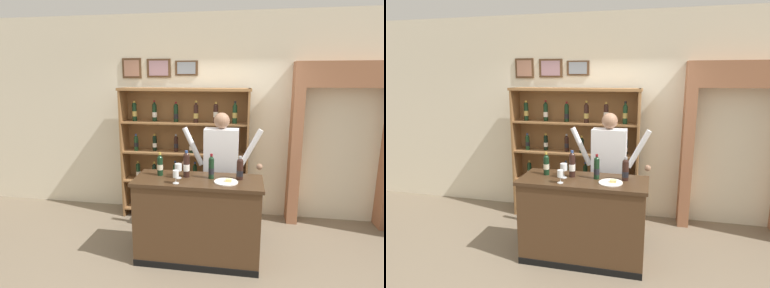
# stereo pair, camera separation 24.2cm
# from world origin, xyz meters

# --- Properties ---
(ground_plane) EXTENTS (14.00, 14.00, 0.02)m
(ground_plane) POSITION_xyz_m (0.00, 0.00, -0.01)
(ground_plane) COLOR #7A6B56
(back_wall) EXTENTS (12.00, 0.19, 3.17)m
(back_wall) POSITION_xyz_m (-0.00, 1.52, 1.59)
(back_wall) COLOR beige
(back_wall) RESTS_ON ground
(wine_shelf) EXTENTS (2.00, 0.36, 2.05)m
(wine_shelf) POSITION_xyz_m (-0.33, 1.20, 1.08)
(wine_shelf) COLOR olive
(wine_shelf) RESTS_ON ground
(archway_doorway) EXTENTS (1.48, 0.45, 2.43)m
(archway_doorway) POSITION_xyz_m (2.00, 1.40, 1.41)
(archway_doorway) COLOR #9E6647
(archway_doorway) RESTS_ON ground
(tasting_counter) EXTENTS (1.52, 0.61, 1.03)m
(tasting_counter) POSITION_xyz_m (0.06, -0.00, 0.52)
(tasting_counter) COLOR #4C331E
(tasting_counter) RESTS_ON ground
(shopkeeper) EXTENTS (1.08, 0.22, 1.76)m
(shopkeeper) POSITION_xyz_m (0.29, 0.57, 1.10)
(shopkeeper) COLOR #2D3347
(shopkeeper) RESTS_ON ground
(tasting_bottle_super_tuscan) EXTENTS (0.07, 0.07, 0.29)m
(tasting_bottle_super_tuscan) POSITION_xyz_m (-0.42, 0.07, 1.16)
(tasting_bottle_super_tuscan) COLOR black
(tasting_bottle_super_tuscan) RESTS_ON tasting_counter
(tasting_bottle_bianco) EXTENTS (0.08, 0.08, 0.32)m
(tasting_bottle_bianco) POSITION_xyz_m (-0.09, 0.06, 1.19)
(tasting_bottle_bianco) COLOR black
(tasting_bottle_bianco) RESTS_ON tasting_counter
(tasting_bottle_vin_santo) EXTENTS (0.07, 0.07, 0.30)m
(tasting_bottle_vin_santo) POSITION_xyz_m (0.21, 0.05, 1.17)
(tasting_bottle_vin_santo) COLOR black
(tasting_bottle_vin_santo) RESTS_ON tasting_counter
(tasting_bottle_rosso) EXTENTS (0.08, 0.08, 0.28)m
(tasting_bottle_rosso) POSITION_xyz_m (0.55, 0.07, 1.16)
(tasting_bottle_rosso) COLOR black
(tasting_bottle_rosso) RESTS_ON tasting_counter
(wine_glass_spare) EXTENTS (0.08, 0.08, 0.18)m
(wine_glass_spare) POSITION_xyz_m (-0.18, -0.00, 1.16)
(wine_glass_spare) COLOR silver
(wine_glass_spare) RESTS_ON tasting_counter
(wine_glass_right) EXTENTS (0.07, 0.07, 0.15)m
(wine_glass_right) POSITION_xyz_m (-0.17, -0.19, 1.14)
(wine_glass_right) COLOR silver
(wine_glass_right) RESTS_ON tasting_counter
(cheese_plate) EXTENTS (0.27, 0.27, 0.04)m
(cheese_plate) POSITION_xyz_m (0.40, -0.07, 1.04)
(cheese_plate) COLOR white
(cheese_plate) RESTS_ON tasting_counter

